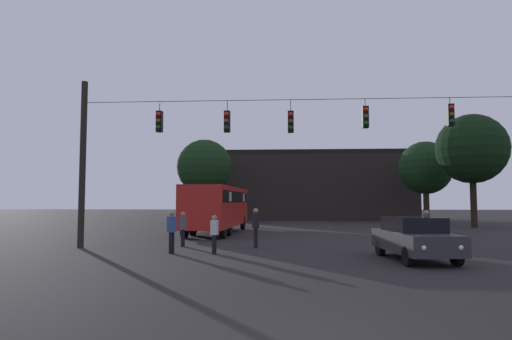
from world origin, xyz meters
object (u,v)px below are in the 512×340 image
(pedestrian_crossing_right, at_px, (183,227))
(pedestrian_near_bus, at_px, (256,225))
(tree_left_silhouette, at_px, (204,167))
(tree_behind_building, at_px, (425,168))
(pedestrian_trailing, at_px, (214,232))
(tree_right_far, at_px, (472,149))
(pedestrian_crossing_left, at_px, (427,227))
(pedestrian_crossing_center, at_px, (172,229))
(city_bus, at_px, (218,205))
(car_near_right, at_px, (414,238))

(pedestrian_crossing_right, bearing_deg, pedestrian_near_bus, -5.63)
(tree_left_silhouette, height_order, tree_behind_building, tree_left_silhouette)
(pedestrian_crossing_right, height_order, pedestrian_trailing, pedestrian_crossing_right)
(tree_left_silhouette, bearing_deg, tree_right_far, -16.63)
(pedestrian_trailing, bearing_deg, pedestrian_crossing_left, 13.61)
(tree_left_silhouette, height_order, tree_right_far, tree_right_far)
(pedestrian_crossing_center, relative_size, pedestrian_trailing, 1.11)
(pedestrian_crossing_left, height_order, tree_behind_building, tree_behind_building)
(pedestrian_crossing_center, height_order, pedestrian_near_bus, pedestrian_near_bus)
(pedestrian_near_bus, distance_m, tree_right_far, 24.08)
(city_bus, height_order, tree_left_silhouette, tree_left_silhouette)
(tree_behind_building, bearing_deg, pedestrian_crossing_center, -125.01)
(city_bus, height_order, tree_behind_building, tree_behind_building)
(car_near_right, height_order, pedestrian_crossing_left, pedestrian_crossing_left)
(pedestrian_crossing_left, distance_m, tree_behind_building, 25.34)
(city_bus, distance_m, tree_right_far, 21.41)
(pedestrian_trailing, xyz_separation_m, tree_right_far, (17.96, 19.25, 5.44))
(pedestrian_near_bus, bearing_deg, tree_left_silhouette, 105.52)
(pedestrian_crossing_center, distance_m, pedestrian_near_bus, 3.99)
(pedestrian_crossing_right, xyz_separation_m, pedestrian_near_bus, (3.38, -0.33, 0.12))
(tree_right_far, bearing_deg, pedestrian_crossing_center, -135.89)
(car_near_right, height_order, tree_left_silhouette, tree_left_silhouette)
(car_near_right, bearing_deg, tree_right_far, 62.80)
(pedestrian_crossing_center, bearing_deg, tree_right_far, 44.11)
(city_bus, xyz_separation_m, pedestrian_crossing_right, (-0.33, -8.83, -0.98))
(car_near_right, xyz_separation_m, pedestrian_crossing_right, (-9.25, 4.22, 0.09))
(tree_left_silhouette, bearing_deg, pedestrian_trailing, -79.00)
(pedestrian_crossing_right, bearing_deg, tree_right_far, 39.59)
(tree_left_silhouette, xyz_separation_m, tree_right_far, (23.04, -6.88, 0.82))
(pedestrian_trailing, distance_m, tree_behind_building, 31.02)
(car_near_right, height_order, pedestrian_trailing, pedestrian_trailing)
(pedestrian_crossing_left, distance_m, pedestrian_trailing, 9.15)
(tree_left_silhouette, bearing_deg, pedestrian_crossing_left, -59.76)
(pedestrian_crossing_left, relative_size, tree_left_silhouette, 0.21)
(city_bus, height_order, pedestrian_trailing, city_bus)
(pedestrian_near_bus, xyz_separation_m, tree_behind_building, (14.87, 23.49, 4.27))
(city_bus, bearing_deg, tree_behind_building, 38.65)
(pedestrian_crossing_center, bearing_deg, car_near_right, -9.63)
(pedestrian_trailing, relative_size, tree_behind_building, 0.20)
(pedestrian_crossing_center, relative_size, tree_behind_building, 0.22)
(tree_behind_building, distance_m, tree_right_far, 7.01)
(city_bus, distance_m, pedestrian_crossing_right, 8.89)
(city_bus, relative_size, pedestrian_crossing_right, 7.03)
(tree_behind_building, bearing_deg, city_bus, -141.35)
(car_near_right, relative_size, tree_right_far, 0.49)
(pedestrian_crossing_center, distance_m, pedestrian_trailing, 1.76)
(pedestrian_near_bus, bearing_deg, pedestrian_crossing_center, -143.99)
(tree_left_silhouette, bearing_deg, city_bus, -76.37)
(car_near_right, bearing_deg, pedestrian_trailing, 169.24)
(city_bus, distance_m, car_near_right, 15.85)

